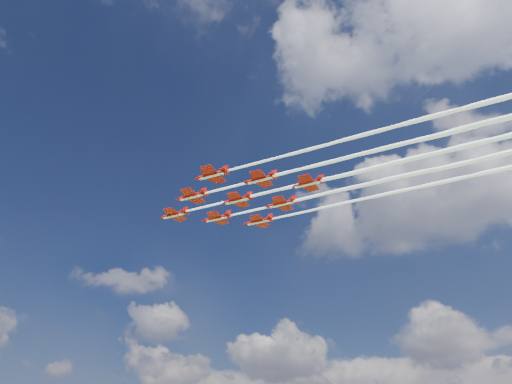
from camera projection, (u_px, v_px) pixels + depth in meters
jet_lead at (386, 165)px, 122.79m from camera, size 129.17×22.31×2.50m
jet_row2_port at (424, 138)px, 113.51m from camera, size 129.17×22.31×2.50m
jet_row2_starb at (433, 169)px, 124.57m from camera, size 129.17×22.31×2.50m
jet_row3_port at (470, 107)px, 104.23m from camera, size 129.17×22.31×2.50m
jet_row3_centre at (475, 144)px, 115.29m from camera, size 129.17×22.31×2.50m
jet_row3_starb at (480, 174)px, 126.36m from camera, size 129.17×22.31×2.50m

